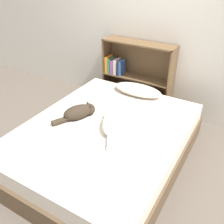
{
  "coord_description": "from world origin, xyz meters",
  "views": [
    {
      "loc": [
        1.14,
        -1.78,
        1.93
      ],
      "look_at": [
        0.0,
        0.15,
        0.54
      ],
      "focal_mm": 40.0,
      "sensor_mm": 36.0,
      "label": 1
    }
  ],
  "objects_px": {
    "bed": "(105,143)",
    "pillow": "(138,90)",
    "cat_light": "(111,123)",
    "cat_dark": "(79,112)",
    "bookshelf": "(135,74)"
  },
  "relations": [
    {
      "from": "pillow",
      "to": "cat_light",
      "type": "distance_m",
      "value": 0.82
    },
    {
      "from": "cat_light",
      "to": "pillow",
      "type": "bearing_deg",
      "value": -23.8
    },
    {
      "from": "cat_light",
      "to": "cat_dark",
      "type": "bearing_deg",
      "value": 60.88
    },
    {
      "from": "cat_dark",
      "to": "bookshelf",
      "type": "relative_size",
      "value": 0.47
    },
    {
      "from": "bed",
      "to": "pillow",
      "type": "relative_size",
      "value": 3.19
    },
    {
      "from": "cat_dark",
      "to": "bookshelf",
      "type": "bearing_deg",
      "value": 24.0
    },
    {
      "from": "cat_dark",
      "to": "cat_light",
      "type": "bearing_deg",
      "value": -61.67
    },
    {
      "from": "bed",
      "to": "bookshelf",
      "type": "relative_size",
      "value": 2.02
    },
    {
      "from": "pillow",
      "to": "bookshelf",
      "type": "height_order",
      "value": "bookshelf"
    },
    {
      "from": "cat_dark",
      "to": "bed",
      "type": "bearing_deg",
      "value": -64.32
    },
    {
      "from": "cat_light",
      "to": "bookshelf",
      "type": "relative_size",
      "value": 0.53
    },
    {
      "from": "cat_light",
      "to": "cat_dark",
      "type": "xyz_separation_m",
      "value": [
        -0.39,
        -0.0,
        0.01
      ]
    },
    {
      "from": "bed",
      "to": "pillow",
      "type": "distance_m",
      "value": 0.88
    },
    {
      "from": "pillow",
      "to": "cat_light",
      "type": "relative_size",
      "value": 1.2
    },
    {
      "from": "pillow",
      "to": "cat_dark",
      "type": "relative_size",
      "value": 1.35
    }
  ]
}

